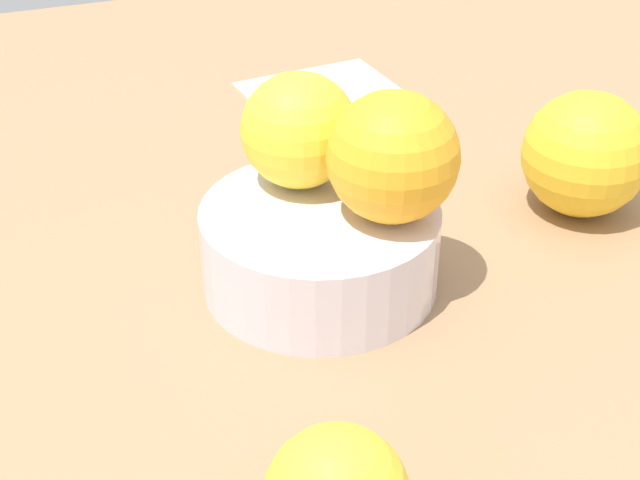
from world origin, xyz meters
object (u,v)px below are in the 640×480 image
fruit_bowl (320,249)px  folded_napkin (329,97)px  orange_in_bowl_1 (393,157)px  orange_loose_0 (585,154)px  orange_in_bowl_0 (295,131)px

fruit_bowl → folded_napkin: (-9.89, -24.28, -2.26)cm
orange_in_bowl_1 → folded_napkin: (-6.43, -26.18, -8.54)cm
fruit_bowl → folded_napkin: size_ratio=1.11×
fruit_bowl → folded_napkin: 26.32cm
folded_napkin → orange_in_bowl_1: bearing=76.2°
orange_loose_0 → folded_napkin: bearing=-67.8°
orange_in_bowl_0 → folded_napkin: bearing=-115.9°
fruit_bowl → orange_loose_0: size_ratio=1.67×
orange_in_bowl_0 → orange_loose_0: bearing=175.8°
orange_in_bowl_1 → orange_loose_0: orange_in_bowl_1 is taller
orange_in_bowl_0 → orange_loose_0: size_ratio=0.82×
orange_in_bowl_1 → folded_napkin: 28.28cm
folded_napkin → orange_in_bowl_0: bearing=64.1°
fruit_bowl → orange_in_bowl_1: (-3.46, 1.90, 6.29)cm
orange_in_bowl_0 → orange_in_bowl_1: orange_in_bowl_1 is taller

